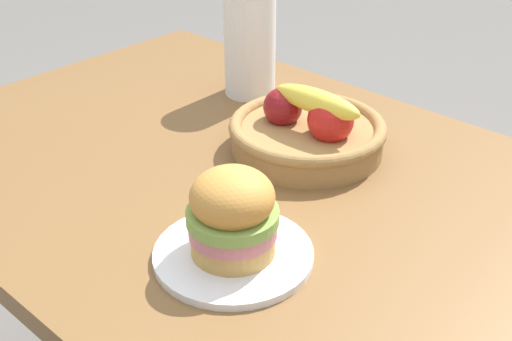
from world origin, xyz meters
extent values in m
cube|color=brown|center=(0.00, 0.00, 0.73)|extent=(1.40, 0.90, 0.04)
cylinder|color=brown|center=(-0.62, 0.37, 0.35)|extent=(0.07, 0.07, 0.71)
cylinder|color=white|center=(0.13, -0.19, 0.76)|extent=(0.23, 0.23, 0.01)
cylinder|color=tan|center=(0.13, -0.19, 0.78)|extent=(0.12, 0.12, 0.03)
cylinder|color=#C67075|center=(0.13, -0.19, 0.80)|extent=(0.13, 0.13, 0.02)
cylinder|color=#84A84C|center=(0.13, -0.19, 0.82)|extent=(0.13, 0.13, 0.02)
ellipsoid|color=gold|center=(0.13, -0.19, 0.85)|extent=(0.12, 0.12, 0.08)
cylinder|color=#9E7542|center=(0.00, 0.14, 0.78)|extent=(0.28, 0.28, 0.05)
torus|color=#9E7542|center=(0.00, 0.14, 0.80)|extent=(0.29, 0.29, 0.02)
sphere|color=red|center=(0.05, 0.14, 0.83)|extent=(0.08, 0.08, 0.08)
sphere|color=maroon|center=(-0.05, 0.13, 0.83)|extent=(0.07, 0.07, 0.07)
ellipsoid|color=yellow|center=(0.02, 0.13, 0.86)|extent=(0.18, 0.06, 0.06)
cylinder|color=white|center=(-0.26, 0.26, 0.87)|extent=(0.11, 0.11, 0.24)
camera|label=1|loc=(0.68, -0.74, 1.35)|focal=47.41mm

